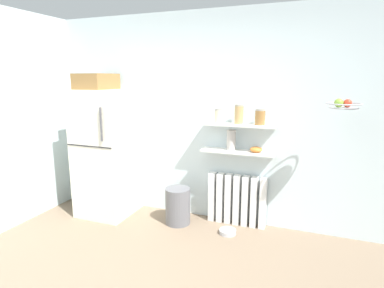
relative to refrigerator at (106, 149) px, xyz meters
The scene contains 14 objects.
ground_plane 2.00m from the refrigerator, 39.95° to the right, with size 7.04×7.04×0.00m, color #7A6651.
back_wall 1.50m from the refrigerator, 15.97° to the left, with size 7.04×0.10×2.60m, color silver.
refrigerator is the anchor object (origin of this frame).
radiator 1.82m from the refrigerator, ahead, with size 0.72×0.12×0.63m.
wall_shelf_lower 1.73m from the refrigerator, ahead, with size 0.88×0.22×0.03m, color white.
wall_shelf_upper 1.77m from the refrigerator, ahead, with size 0.88×0.22×0.03m, color white.
storage_jar_0 1.56m from the refrigerator, ahead, with size 0.09×0.09×0.17m.
storage_jar_1 1.80m from the refrigerator, ahead, with size 0.10×0.10×0.23m.
storage_jar_2 2.03m from the refrigerator, ahead, with size 0.11×0.11×0.18m.
vase 1.66m from the refrigerator, ahead, with size 0.11×0.11×0.24m, color #B2ADA8.
shelf_bowl 1.95m from the refrigerator, ahead, with size 0.15×0.15×0.07m, color orange.
trash_bin 1.21m from the refrigerator, ahead, with size 0.31×0.31×0.46m, color slate.
pet_food_bowl 1.89m from the refrigerator, ahead, with size 0.20×0.20×0.05m, color #B7B7BC.
hanging_fruit_basket 2.87m from the refrigerator, ahead, with size 0.33×0.33×0.09m.
Camera 1 is at (1.16, -1.78, 1.80)m, focal length 29.90 mm.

